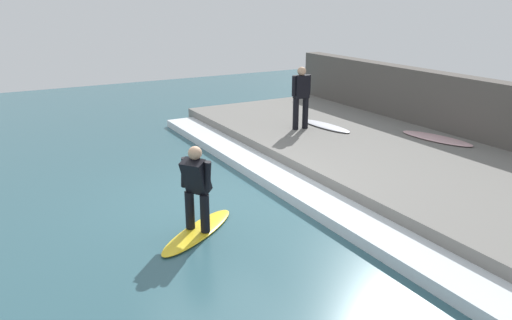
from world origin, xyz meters
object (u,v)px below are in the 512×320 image
surfboard_riding (198,231)px  surfboard_spare (436,138)px  surfboard_waiting_near (326,126)px  surfer_riding (196,184)px  surfer_waiting_near (301,94)px

surfboard_riding → surfboard_spare: surfboard_spare is taller
surfboard_spare → surfboard_waiting_near: bearing=124.9°
surfer_riding → surfboard_waiting_near: size_ratio=0.81×
surfer_waiting_near → surfboard_spare: size_ratio=0.84×
surfer_riding → surfer_waiting_near: 5.46m
surfer_waiting_near → surfboard_spare: bearing=-47.0°
surfer_waiting_near → surfboard_waiting_near: bearing=-14.1°
surfboard_waiting_near → surfboard_spare: bearing=-55.1°
surfer_riding → surfboard_spare: surfer_riding is taller
surfer_riding → surfer_waiting_near: size_ratio=0.88×
surfer_waiting_near → surfboard_waiting_near: 1.09m
surfboard_riding → surfboard_spare: size_ratio=0.96×
surfer_riding → surfboard_spare: bearing=9.2°
surfer_waiting_near → surfboard_waiting_near: (0.67, -0.17, -0.84)m
surfboard_riding → surfboard_waiting_near: 5.90m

